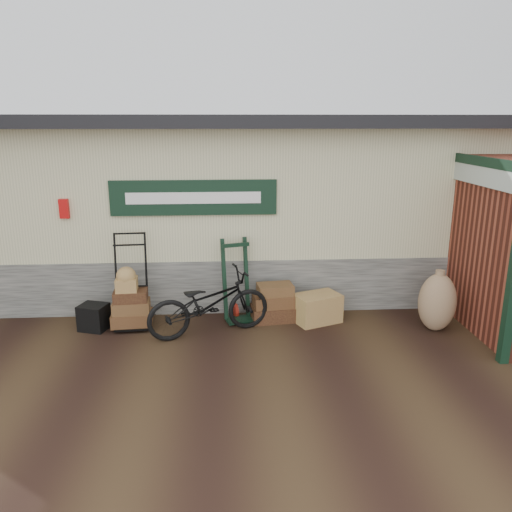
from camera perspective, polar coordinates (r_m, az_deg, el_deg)
The scene contains 10 objects.
ground at distance 7.52m, azimuth -4.75°, elevation -9.32°, with size 80.00×80.00×0.00m, color black.
station_building at distance 9.69m, azimuth -4.71°, elevation 6.28°, with size 14.40×4.10×3.20m.
brick_outbuilding at distance 9.39m, azimuth 25.24°, elevation 2.63°, with size 1.71×4.51×2.62m.
porter_trolley at distance 7.95m, azimuth -14.11°, elevation -2.65°, with size 0.74×0.55×1.48m, color black, non-canonical shape.
green_barrow at distance 7.93m, azimuth -2.26°, elevation -2.81°, with size 0.48×0.41×1.33m, color black, non-canonical shape.
suitcase_stack at distance 8.02m, azimuth 1.98°, elevation -5.28°, with size 0.69×0.44×0.61m, color black, non-canonical shape.
wicker_hamper at distance 8.05m, azimuth 7.01°, elevation -5.93°, with size 0.70×0.46×0.46m, color brown.
black_trunk at distance 8.11m, azimuth -18.04°, elevation -6.66°, with size 0.40×0.34×0.40m, color black.
bicycle at distance 7.46m, azimuth -5.40°, elevation -5.02°, with size 1.87×0.65×1.09m, color black.
burlap_sack_left at distance 8.08m, azimuth 20.00°, elevation -5.00°, with size 0.57×0.47×0.90m, color brown.
Camera 1 is at (0.19, -6.84, 3.13)m, focal length 35.00 mm.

